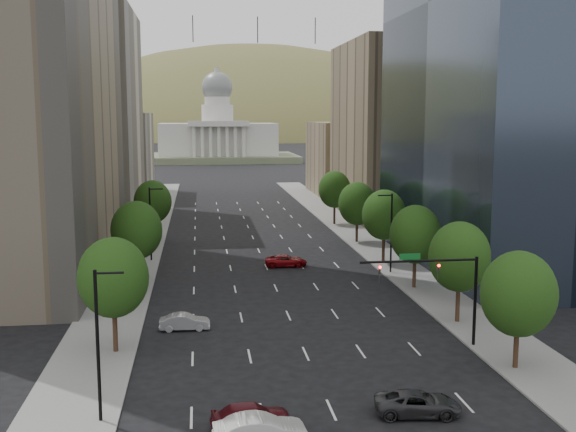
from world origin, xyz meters
name	(u,v)px	position (x,y,z in m)	size (l,w,h in m)	color
sidewalk_left	(131,270)	(-15.50, 60.00, 0.07)	(6.00, 200.00, 0.15)	slate
sidewalk_right	(395,263)	(15.50, 60.00, 0.07)	(6.00, 200.00, 0.15)	slate
midrise_cream_left	(94,115)	(-25.00, 103.00, 17.50)	(14.00, 30.00, 35.00)	beige
filler_left	(118,155)	(-25.00, 136.00, 9.00)	(14.00, 26.00, 18.00)	beige
tower_glass_right	(497,3)	(26.00, 58.00, 30.00)	(16.00, 38.00, 60.00)	black
parking_tan_right	(386,130)	(25.00, 100.00, 15.00)	(14.00, 30.00, 30.00)	#8C7759
filler_right	(346,158)	(25.00, 133.00, 8.00)	(14.00, 26.00, 16.00)	#8C7759
tree_right_0	(519,294)	(14.00, 25.00, 5.39)	(5.20, 5.20, 8.39)	#382316
tree_right_1	(459,257)	(14.00, 36.00, 5.75)	(5.20, 5.20, 8.75)	#382316
tree_right_2	(415,234)	(14.00, 48.00, 5.60)	(5.20, 5.20, 8.61)	#382316
tree_right_3	(384,215)	(14.00, 60.00, 5.89)	(5.20, 5.20, 8.89)	#382316
tree_right_4	(357,204)	(14.00, 74.00, 5.46)	(5.20, 5.20, 8.46)	#382316
tree_right_5	(335,189)	(14.00, 90.00, 5.75)	(5.20, 5.20, 8.75)	#382316
tree_left_0	(113,278)	(-14.00, 32.00, 5.75)	(5.20, 5.20, 8.75)	#382316
tree_left_1	(137,230)	(-14.00, 52.00, 5.96)	(5.20, 5.20, 8.97)	#382316
tree_left_2	(153,202)	(-14.00, 78.00, 5.68)	(5.20, 5.20, 8.68)	#382316
streetlight_rn	(391,231)	(13.44, 55.00, 4.84)	(1.70, 0.20, 9.00)	black
streetlight_ls	(99,342)	(-13.44, 20.00, 4.84)	(1.70, 0.20, 9.00)	black
streetlight_ln	(151,222)	(-13.44, 65.00, 4.84)	(1.70, 0.20, 9.00)	black
traffic_signal	(444,281)	(10.53, 30.00, 5.17)	(9.12, 0.40, 7.38)	black
capitol	(218,139)	(0.00, 249.71, 8.58)	(60.00, 40.00, 35.20)	#596647
foothills	(246,178)	(34.67, 599.39, -37.78)	(720.00, 413.00, 263.00)	olive
car_white	(260,431)	(-4.63, 16.03, 0.83)	(1.76, 5.05, 1.66)	silver
car_dkgrey	(418,403)	(4.94, 18.69, 0.71)	(2.35, 5.09, 1.41)	#2A2A2C
car_maroon	(250,415)	(-5.00, 18.15, 0.77)	(1.81, 4.50, 1.53)	#460B12
car_silver	(185,322)	(-9.00, 37.01, 0.68)	(1.44, 4.14, 1.36)	#A5A6AA
car_red_far	(286,261)	(2.32, 60.02, 0.68)	(2.27, 4.93, 1.37)	maroon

